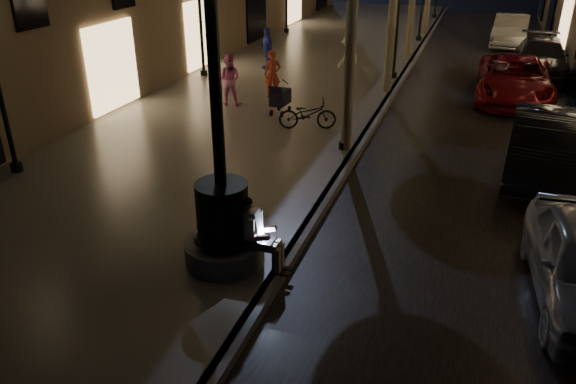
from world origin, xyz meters
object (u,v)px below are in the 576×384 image
at_px(car_third, 515,79).
at_px(car_rear, 541,58).
at_px(car_fifth, 511,31).
at_px(pedestrian_blue, 267,48).
at_px(pedestrian_white, 348,58).
at_px(fountain_lamppost, 222,210).
at_px(bicycle, 308,114).
at_px(car_second, 545,145).
at_px(pedestrian_red, 273,74).
at_px(lamp_curb_a, 349,31).
at_px(pedestrian_pink, 229,79).
at_px(stroller, 280,98).
at_px(seated_man_laptop, 256,231).

distance_m(car_third, car_rear, 4.21).
height_order(car_third, car_rear, car_third).
height_order(car_fifth, pedestrian_blue, pedestrian_blue).
xyz_separation_m(pedestrian_white, pedestrian_blue, (-3.51, 0.66, 0.01)).
relative_size(fountain_lamppost, bicycle, 3.14).
xyz_separation_m(car_third, car_rear, (1.07, 4.07, -0.01)).
xyz_separation_m(car_second, pedestrian_blue, (-9.98, 7.43, 0.26)).
bearing_deg(car_fifth, pedestrian_white, -116.84).
bearing_deg(pedestrian_red, lamp_curb_a, -65.73).
xyz_separation_m(pedestrian_blue, bicycle, (3.72, -6.55, -0.39)).
height_order(car_fifth, pedestrian_pink, pedestrian_pink).
xyz_separation_m(stroller, pedestrian_white, (0.99, 4.87, 0.28)).
bearing_deg(car_fifth, lamp_curb_a, -100.28).
height_order(stroller, pedestrian_red, pedestrian_red).
bearing_deg(bicycle, fountain_lamppost, 166.95).
distance_m(lamp_curb_a, pedestrian_red, 5.75).
bearing_deg(car_fifth, bicycle, -105.89).
height_order(seated_man_laptop, pedestrian_white, pedestrian_white).
bearing_deg(pedestrian_red, fountain_lamppost, -91.28).
height_order(car_rear, pedestrian_pink, pedestrian_pink).
bearing_deg(car_fifth, pedestrian_blue, -131.48).
bearing_deg(pedestrian_blue, lamp_curb_a, -9.04).
bearing_deg(car_rear, pedestrian_pink, -137.16).
relative_size(pedestrian_red, pedestrian_blue, 0.95).
bearing_deg(pedestrian_blue, car_rear, 64.86).
bearing_deg(seated_man_laptop, car_third, 71.22).
bearing_deg(car_third, seated_man_laptop, -109.07).
bearing_deg(fountain_lamppost, pedestrian_pink, 113.63).
xyz_separation_m(seated_man_laptop, car_rear, (5.48, 17.03, -0.18)).
bearing_deg(seated_man_laptop, bicycle, 100.21).
relative_size(car_rear, pedestrian_blue, 3.02).
relative_size(lamp_curb_a, pedestrian_red, 3.08).
bearing_deg(stroller, car_third, 38.53).
bearing_deg(fountain_lamppost, seated_man_laptop, -0.00).
distance_m(pedestrian_pink, pedestrian_blue, 5.10).
relative_size(car_second, car_fifth, 1.02).
bearing_deg(seated_man_laptop, pedestrian_pink, 116.92).
bearing_deg(car_rear, pedestrian_white, -147.95).
bearing_deg(pedestrian_white, car_third, 116.51).
xyz_separation_m(lamp_curb_a, bicycle, (-1.39, 1.23, -2.60)).
height_order(pedestrian_pink, pedestrian_blue, pedestrian_pink).
distance_m(stroller, car_second, 7.70).
bearing_deg(pedestrian_red, car_third, 4.09).
relative_size(stroller, car_fifth, 0.23).
bearing_deg(stroller, pedestrian_white, 82.72).
xyz_separation_m(seated_man_laptop, car_second, (4.96, 6.35, -0.14)).
bearing_deg(pedestrian_blue, pedestrian_pink, -35.63).
xyz_separation_m(pedestrian_red, bicycle, (2.09, -2.76, -0.35)).
height_order(pedestrian_white, bicycle, pedestrian_white).
xyz_separation_m(stroller, car_second, (7.46, -1.90, 0.03)).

